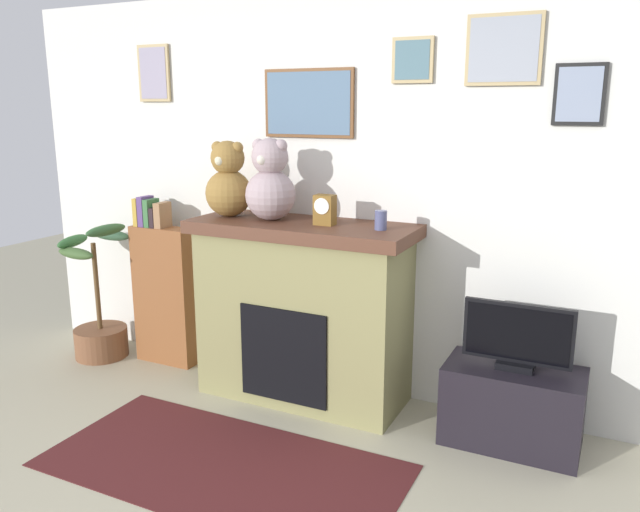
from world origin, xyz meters
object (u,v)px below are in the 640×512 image
at_px(television, 517,338).
at_px(teddy_bear_cream, 228,183).
at_px(teddy_bear_grey, 270,184).
at_px(mantel_clock, 325,210).
at_px(potted_plant, 99,317).
at_px(tv_stand, 512,406).
at_px(fireplace, 303,311).
at_px(bookshelf, 164,290).
at_px(candle_jar, 381,220).

height_order(television, teddy_bear_cream, teddy_bear_cream).
bearing_deg(teddy_bear_grey, mantel_clock, -0.10).
bearing_deg(potted_plant, tv_stand, 0.89).
distance_m(fireplace, mantel_clock, 0.69).
relative_size(bookshelf, television, 2.11).
relative_size(potted_plant, tv_stand, 1.39).
xyz_separation_m(tv_stand, teddy_bear_cream, (-1.87, 0.01, 1.16)).
bearing_deg(mantel_clock, bookshelf, 176.21).
distance_m(potted_plant, tv_stand, 3.06).
relative_size(bookshelf, tv_stand, 1.65).
distance_m(fireplace, teddy_bear_cream, 0.96).
relative_size(potted_plant, television, 1.76).
bearing_deg(bookshelf, mantel_clock, -3.79).
height_order(fireplace, bookshelf, bookshelf).
bearing_deg(potted_plant, television, 0.86).
bearing_deg(teddy_bear_cream, bookshelf, 172.33).
xyz_separation_m(bookshelf, tv_stand, (2.54, -0.10, -0.33)).
distance_m(bookshelf, mantel_clock, 1.53).
height_order(fireplace, potted_plant, fireplace).
bearing_deg(candle_jar, teddy_bear_cream, -179.97).
xyz_separation_m(fireplace, teddy_bear_grey, (-0.22, -0.02, 0.81)).
xyz_separation_m(television, candle_jar, (-0.82, 0.01, 0.59)).
bearing_deg(television, bookshelf, 177.71).
distance_m(fireplace, candle_jar, 0.83).
bearing_deg(candle_jar, potted_plant, -178.49).
height_order(bookshelf, tv_stand, bookshelf).
distance_m(tv_stand, teddy_bear_grey, 1.95).
distance_m(fireplace, potted_plant, 1.74).
bearing_deg(television, potted_plant, -179.14).
relative_size(mantel_clock, teddy_bear_grey, 0.36).
bearing_deg(bookshelf, candle_jar, -2.94).
bearing_deg(bookshelf, television, -2.29).
distance_m(tv_stand, candle_jar, 1.29).
distance_m(candle_jar, teddy_bear_grey, 0.76).
bearing_deg(candle_jar, tv_stand, -0.81).
bearing_deg(teddy_bear_cream, candle_jar, 0.03).
height_order(fireplace, teddy_bear_grey, teddy_bear_grey).
height_order(mantel_clock, teddy_bear_grey, teddy_bear_grey).
xyz_separation_m(candle_jar, mantel_clock, (-0.36, -0.00, 0.04)).
relative_size(tv_stand, teddy_bear_grey, 1.46).
bearing_deg(candle_jar, television, -0.91).
bearing_deg(tv_stand, television, -90.00).
height_order(television, candle_jar, candle_jar).
bearing_deg(candle_jar, bookshelf, 177.06).
bearing_deg(candle_jar, fireplace, 178.07).
xyz_separation_m(bookshelf, candle_jar, (1.72, -0.09, 0.67)).
relative_size(teddy_bear_cream, teddy_bear_grey, 0.95).
relative_size(fireplace, teddy_bear_cream, 2.93).
relative_size(television, teddy_bear_grey, 1.15).
bearing_deg(mantel_clock, candle_jar, 0.21).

